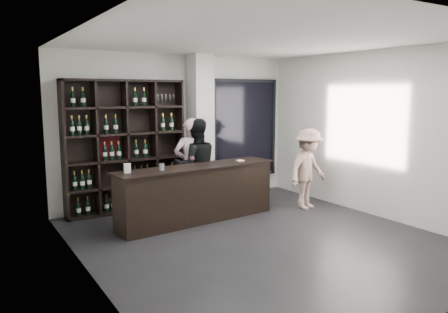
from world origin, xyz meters
TOP-DOWN VIEW (x-y plane):
  - floor at (0.00, 0.00)m, footprint 5.00×5.50m
  - wine_shelf at (-1.15, 2.57)m, footprint 2.20×0.35m
  - structural_column at (0.35, 2.47)m, footprint 0.40×0.40m
  - glass_panel at (1.55, 2.69)m, footprint 1.60×0.08m
  - tasting_counter at (-0.35, 1.31)m, footprint 2.91×0.61m
  - taster_pink at (-0.15, 1.92)m, footprint 0.71×0.56m
  - taster_black at (-0.10, 1.85)m, footprint 0.95×0.81m
  - customer at (1.80, 0.96)m, footprint 1.08×0.77m
  - wine_glass at (-0.44, 1.33)m, footprint 0.11×0.11m
  - spit_cup at (-1.03, 1.23)m, footprint 0.09×0.09m
  - napkin_stack at (0.54, 1.36)m, footprint 0.12×0.12m
  - card_stand at (-1.57, 1.29)m, footprint 0.10×0.07m

SIDE VIEW (x-z plane):
  - floor at x=0.00m, z-range -0.01..0.00m
  - tasting_counter at x=-0.35m, z-range 0.00..0.96m
  - customer at x=1.80m, z-range 0.00..1.51m
  - taster_black at x=-0.10m, z-range 0.00..1.71m
  - taster_pink at x=-0.15m, z-range 0.00..1.72m
  - napkin_stack at x=0.54m, z-range 0.95..0.97m
  - spit_cup at x=-1.03m, z-range 0.95..1.06m
  - card_stand at x=-1.57m, z-range 0.95..1.10m
  - wine_glass at x=-0.44m, z-range 0.95..1.15m
  - wine_shelf at x=-1.15m, z-range 0.00..2.40m
  - glass_panel at x=1.55m, z-range 0.35..2.45m
  - structural_column at x=0.35m, z-range 0.00..2.90m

